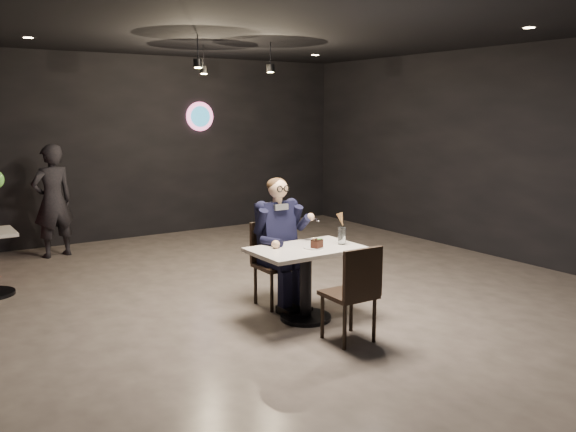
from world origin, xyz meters
TOP-DOWN VIEW (x-y plane):
  - floor at (0.00, 0.00)m, footprint 9.00×9.00m
  - wall_sign at (0.80, 4.47)m, footprint 0.50×0.06m
  - pendant_lights at (0.00, 2.00)m, footprint 1.40×1.20m
  - main_table at (-0.38, -0.45)m, footprint 1.10×0.70m
  - chair_far at (-0.38, 0.10)m, footprint 0.42×0.46m
  - chair_near at (-0.38, -1.13)m, footprint 0.43×0.47m
  - seated_man at (-0.38, 0.10)m, footprint 0.60×0.80m
  - dessert_plate at (-0.33, -0.51)m, footprint 0.20×0.20m
  - cake_slice at (-0.32, -0.55)m, footprint 0.13×0.11m
  - mint_leaf at (-0.28, -0.54)m, footprint 0.06×0.04m
  - sundae_glass at (0.02, -0.52)m, footprint 0.08×0.08m
  - wafer_cone at (0.02, -0.50)m, footprint 0.09×0.09m
  - passerby at (-1.87, 3.78)m, footprint 0.67×0.51m

SIDE VIEW (x-z plane):
  - floor at x=0.00m, z-range 0.00..0.00m
  - main_table at x=-0.38m, z-range 0.00..0.75m
  - chair_far at x=-0.38m, z-range 0.00..0.92m
  - chair_near at x=-0.38m, z-range 0.00..0.92m
  - seated_man at x=-0.38m, z-range 0.00..1.44m
  - dessert_plate at x=-0.33m, z-range 0.75..0.76m
  - cake_slice at x=-0.32m, z-range 0.76..0.84m
  - passerby at x=-1.87m, z-range 0.00..1.64m
  - sundae_glass at x=0.02m, z-range 0.75..0.93m
  - mint_leaf at x=-0.28m, z-range 0.84..0.85m
  - wafer_cone at x=0.02m, z-range 0.93..1.07m
  - wall_sign at x=0.80m, z-range 1.75..2.25m
  - pendant_lights at x=0.00m, z-range 2.70..3.06m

